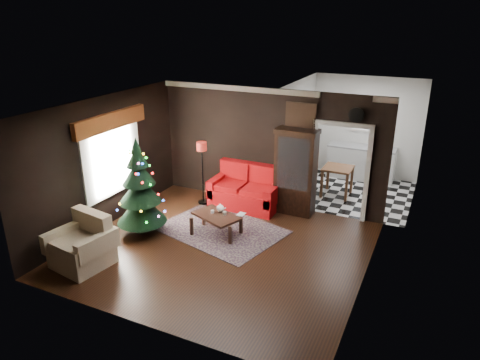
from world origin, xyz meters
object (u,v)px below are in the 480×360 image
at_px(christmas_tree, 140,187).
at_px(kitchen_table, 337,181).
at_px(curio_cabinet, 295,174).
at_px(floor_lamp, 202,173).
at_px(teapot, 220,208).
at_px(wall_clock, 356,115).
at_px(coffee_table, 216,224).
at_px(loveseat, 245,187).
at_px(armchair, 81,243).

xyz_separation_m(christmas_tree, kitchen_table, (3.20, 3.80, -0.68)).
distance_m(curio_cabinet, christmas_tree, 3.48).
distance_m(floor_lamp, kitchen_table, 3.43).
distance_m(teapot, wall_clock, 3.44).
bearing_deg(coffee_table, curio_cabinet, 57.75).
height_order(christmas_tree, coffee_table, christmas_tree).
xyz_separation_m(curio_cabinet, kitchen_table, (0.65, 1.43, -0.57)).
relative_size(coffee_table, wall_clock, 3.05).
height_order(loveseat, curio_cabinet, curio_cabinet).
bearing_deg(floor_lamp, coffee_table, -50.21).
xyz_separation_m(loveseat, christmas_tree, (-1.40, -2.15, 0.55)).
height_order(floor_lamp, kitchen_table, floor_lamp).
bearing_deg(floor_lamp, wall_clock, 12.81).
bearing_deg(kitchen_table, armchair, -122.95).
height_order(floor_lamp, christmas_tree, christmas_tree).
height_order(teapot, wall_clock, wall_clock).
bearing_deg(armchair, coffee_table, 60.40).
bearing_deg(floor_lamp, curio_cabinet, 15.20).
bearing_deg(christmas_tree, kitchen_table, 49.92).
bearing_deg(kitchen_table, wall_clock, -66.25).
bearing_deg(teapot, kitchen_table, 59.86).
height_order(loveseat, coffee_table, loveseat).
height_order(loveseat, wall_clock, wall_clock).
bearing_deg(christmas_tree, armchair, -98.95).
bearing_deg(loveseat, floor_lamp, -159.77).
relative_size(curio_cabinet, armchair, 1.96).
bearing_deg(loveseat, curio_cabinet, 10.83).
xyz_separation_m(christmas_tree, teapot, (1.44, 0.78, -0.51)).
bearing_deg(christmas_tree, coffee_table, 22.91).
relative_size(loveseat, curio_cabinet, 0.89).
distance_m(floor_lamp, christmas_tree, 1.86).
bearing_deg(kitchen_table, teapot, -120.14).
xyz_separation_m(armchair, teapot, (1.68, 2.27, 0.08)).
bearing_deg(christmas_tree, teapot, 28.30).
bearing_deg(curio_cabinet, teapot, -124.75).
xyz_separation_m(curio_cabinet, floor_lamp, (-2.10, -0.57, -0.12)).
xyz_separation_m(armchair, coffee_table, (1.67, 2.10, -0.23)).
distance_m(loveseat, kitchen_table, 2.45).
height_order(curio_cabinet, coffee_table, curio_cabinet).
relative_size(coffee_table, kitchen_table, 1.30).
height_order(loveseat, floor_lamp, floor_lamp).
xyz_separation_m(coffee_table, teapot, (0.01, 0.17, 0.31)).
distance_m(loveseat, wall_clock, 3.04).
height_order(floor_lamp, armchair, floor_lamp).
relative_size(loveseat, wall_clock, 5.31).
bearing_deg(wall_clock, floor_lamp, -167.19).
relative_size(armchair, teapot, 5.33).
relative_size(curio_cabinet, christmas_tree, 0.97).
distance_m(curio_cabinet, wall_clock, 1.88).
relative_size(loveseat, floor_lamp, 1.12).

